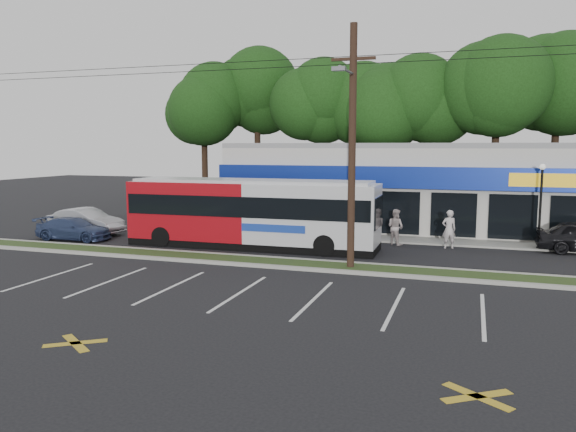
{
  "coord_description": "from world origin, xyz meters",
  "views": [
    {
      "loc": [
        7.75,
        -21.71,
        5.15
      ],
      "look_at": [
        -1.08,
        5.0,
        1.61
      ],
      "focal_mm": 35.0,
      "sensor_mm": 36.0,
      "label": 1
    }
  ],
  "objects_px": {
    "metrobus": "(252,212)",
    "car_blue": "(74,229)",
    "lamp_post": "(541,196)",
    "pedestrian_b": "(396,227)",
    "car_silver": "(86,221)",
    "pedestrian_a": "(449,229)",
    "utility_pole": "(348,139)"
  },
  "relations": [
    {
      "from": "utility_pole",
      "to": "car_blue",
      "type": "bearing_deg",
      "value": 170.71
    },
    {
      "from": "pedestrian_a",
      "to": "lamp_post",
      "type": "bearing_deg",
      "value": 179.94
    },
    {
      "from": "car_silver",
      "to": "pedestrian_a",
      "type": "xyz_separation_m",
      "value": [
        20.28,
        1.98,
        0.22
      ]
    },
    {
      "from": "pedestrian_a",
      "to": "pedestrian_b",
      "type": "xyz_separation_m",
      "value": [
        -2.69,
        0.17,
        -0.04
      ]
    },
    {
      "from": "car_silver",
      "to": "pedestrian_a",
      "type": "relative_size",
      "value": 2.36
    },
    {
      "from": "lamp_post",
      "to": "car_silver",
      "type": "height_order",
      "value": "lamp_post"
    },
    {
      "from": "utility_pole",
      "to": "pedestrian_b",
      "type": "distance_m",
      "value": 8.01
    },
    {
      "from": "metrobus",
      "to": "car_silver",
      "type": "distance_m",
      "value": 10.82
    },
    {
      "from": "lamp_post",
      "to": "utility_pole",
      "type": "bearing_deg",
      "value": -136.05
    },
    {
      "from": "metrobus",
      "to": "pedestrian_a",
      "type": "bearing_deg",
      "value": 15.4
    },
    {
      "from": "car_silver",
      "to": "car_blue",
      "type": "distance_m",
      "value": 1.91
    },
    {
      "from": "lamp_post",
      "to": "pedestrian_b",
      "type": "distance_m",
      "value": 7.33
    },
    {
      "from": "car_blue",
      "to": "pedestrian_b",
      "type": "relative_size",
      "value": 2.24
    },
    {
      "from": "car_blue",
      "to": "utility_pole",
      "type": "bearing_deg",
      "value": -102.36
    },
    {
      "from": "car_blue",
      "to": "pedestrian_a",
      "type": "relative_size",
      "value": 2.15
    },
    {
      "from": "pedestrian_a",
      "to": "utility_pole",
      "type": "bearing_deg",
      "value": 39.67
    },
    {
      "from": "metrobus",
      "to": "car_blue",
      "type": "relative_size",
      "value": 3.07
    },
    {
      "from": "metrobus",
      "to": "car_silver",
      "type": "xyz_separation_m",
      "value": [
        -10.74,
        0.83,
        -1.07
      ]
    },
    {
      "from": "lamp_post",
      "to": "metrobus",
      "type": "distance_m",
      "value": 14.53
    },
    {
      "from": "utility_pole",
      "to": "lamp_post",
      "type": "height_order",
      "value": "utility_pole"
    },
    {
      "from": "car_blue",
      "to": "pedestrian_b",
      "type": "height_order",
      "value": "pedestrian_b"
    },
    {
      "from": "utility_pole",
      "to": "car_silver",
      "type": "bearing_deg",
      "value": 165.0
    },
    {
      "from": "lamp_post",
      "to": "car_blue",
      "type": "bearing_deg",
      "value": -167.58
    },
    {
      "from": "lamp_post",
      "to": "car_blue",
      "type": "relative_size",
      "value": 1.01
    },
    {
      "from": "pedestrian_a",
      "to": "pedestrian_b",
      "type": "bearing_deg",
      "value": -22.73
    },
    {
      "from": "metrobus",
      "to": "car_blue",
      "type": "height_order",
      "value": "metrobus"
    },
    {
      "from": "metrobus",
      "to": "pedestrian_b",
      "type": "relative_size",
      "value": 6.86
    },
    {
      "from": "lamp_post",
      "to": "pedestrian_b",
      "type": "relative_size",
      "value": 2.26
    },
    {
      "from": "utility_pole",
      "to": "metrobus",
      "type": "relative_size",
      "value": 3.88
    },
    {
      "from": "utility_pole",
      "to": "metrobus",
      "type": "bearing_deg",
      "value": 147.86
    },
    {
      "from": "car_silver",
      "to": "pedestrian_b",
      "type": "height_order",
      "value": "pedestrian_b"
    },
    {
      "from": "lamp_post",
      "to": "pedestrian_b",
      "type": "height_order",
      "value": "lamp_post"
    }
  ]
}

